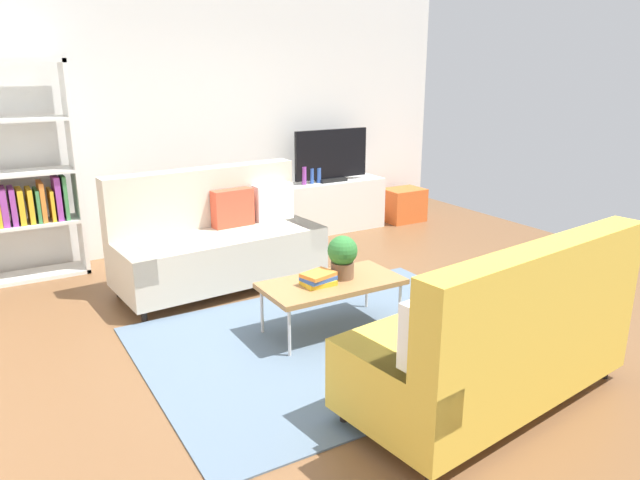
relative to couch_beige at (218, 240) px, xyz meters
name	(u,v)px	position (x,y,z in m)	size (l,w,h in m)	color
ground_plane	(331,325)	(0.44, -1.33, -0.45)	(7.68, 7.68, 0.00)	brown
wall_far	(203,118)	(0.44, 1.47, 1.00)	(6.40, 0.12, 2.90)	white
area_rug	(340,341)	(0.34, -1.62, -0.44)	(2.90, 2.20, 0.01)	slate
couch_beige	(218,240)	(0.00, 0.00, 0.00)	(1.96, 0.98, 1.10)	beige
couch_green	(496,339)	(0.68, -2.85, 0.00)	(1.99, 1.07, 1.10)	gold
coffee_table	(332,284)	(0.39, -1.42, -0.05)	(1.10, 0.56, 0.42)	#9E7042
tv_console	(330,206)	(1.94, 1.13, -0.13)	(1.40, 0.44, 0.64)	silver
tv	(331,156)	(1.94, 1.11, 0.51)	(1.00, 0.20, 0.64)	black
bookshelf	(16,184)	(-1.56, 1.15, 0.50)	(1.10, 0.36, 2.10)	white
storage_trunk	(403,205)	(3.04, 1.03, -0.23)	(0.52, 0.40, 0.44)	orange
potted_plant	(342,255)	(0.50, -1.40, 0.16)	(0.24, 0.24, 0.34)	brown
table_book_0	(318,282)	(0.26, -1.44, -0.01)	(0.24, 0.18, 0.04)	gold
table_book_1	(318,278)	(0.26, -1.44, 0.03)	(0.24, 0.18, 0.03)	#3359B2
table_book_2	(318,274)	(0.26, -1.44, 0.06)	(0.24, 0.18, 0.03)	orange
vase_0	(287,180)	(1.36, 1.18, 0.25)	(0.12, 0.12, 0.12)	silver
bottle_0	(304,176)	(1.54, 1.09, 0.30)	(0.06, 0.06, 0.22)	purple
bottle_1	(312,176)	(1.65, 1.09, 0.29)	(0.05, 0.05, 0.19)	#3359B2
bottle_2	(319,175)	(1.75, 1.09, 0.29)	(0.06, 0.06, 0.19)	#3359B2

